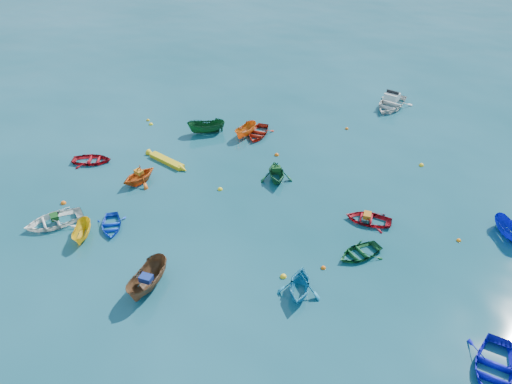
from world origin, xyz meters
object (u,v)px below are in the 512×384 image
at_px(dinghy_blue_sw, 112,227).
at_px(dinghy_blue_se, 492,371).
at_px(dinghy_white_near, 54,224).
at_px(kayak_yellow, 167,163).
at_px(motorboat_white, 390,107).

relative_size(dinghy_blue_sw, dinghy_blue_se, 0.69).
bearing_deg(dinghy_blue_sw, dinghy_white_near, 161.67).
height_order(dinghy_blue_se, kayak_yellow, dinghy_blue_se).
relative_size(dinghy_blue_se, motorboat_white, 0.85).
relative_size(kayak_yellow, motorboat_white, 0.91).
height_order(dinghy_blue_sw, dinghy_white_near, dinghy_white_near).
xyz_separation_m(dinghy_blue_se, motorboat_white, (-10.63, 25.65, 0.00)).
bearing_deg(dinghy_white_near, kayak_yellow, 111.31).
bearing_deg(motorboat_white, dinghy_blue_se, -56.49).
bearing_deg(dinghy_blue_se, dinghy_white_near, -175.93).
xyz_separation_m(dinghy_blue_sw, motorboat_white, (11.80, 24.85, 0.00)).
distance_m(dinghy_white_near, dinghy_blue_se, 25.96).
relative_size(dinghy_white_near, dinghy_blue_se, 0.96).
bearing_deg(kayak_yellow, dinghy_blue_se, -96.92).
bearing_deg(dinghy_blue_se, motorboat_white, 115.58).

